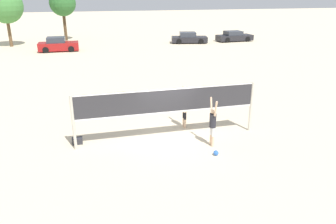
# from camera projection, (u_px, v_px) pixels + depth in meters

# --- Properties ---
(ground_plane) EXTENTS (200.00, 200.00, 0.00)m
(ground_plane) POSITION_uv_depth(u_px,v_px,m) (168.00, 139.00, 14.58)
(ground_plane) COLOR beige
(volleyball_net) EXTENTS (8.05, 0.12, 2.34)m
(volleyball_net) POSITION_uv_depth(u_px,v_px,m) (168.00, 104.00, 14.01)
(volleyball_net) COLOR beige
(volleyball_net) RESTS_ON ground_plane
(player_spiker) EXTENTS (0.28, 0.70, 2.08)m
(player_spiker) POSITION_uv_depth(u_px,v_px,m) (213.00, 122.00, 13.60)
(player_spiker) COLOR beige
(player_spiker) RESTS_ON ground_plane
(player_blocker) EXTENTS (0.28, 0.68, 1.97)m
(player_blocker) POSITION_uv_depth(u_px,v_px,m) (185.00, 107.00, 15.50)
(player_blocker) COLOR beige
(player_blocker) RESTS_ON ground_plane
(volleyball) EXTENTS (0.21, 0.21, 0.21)m
(volleyball) POSITION_uv_depth(u_px,v_px,m) (216.00, 153.00, 13.10)
(volleyball) COLOR blue
(volleyball) RESTS_ON ground_plane
(gear_bag) EXTENTS (0.44, 0.33, 0.26)m
(gear_bag) POSITION_uv_depth(u_px,v_px,m) (77.00, 141.00, 14.11)
(gear_bag) COLOR #2D2D33
(gear_bag) RESTS_ON ground_plane
(parked_car_near) EXTENTS (4.73, 2.81, 1.34)m
(parked_car_near) POSITION_uv_depth(u_px,v_px,m) (189.00, 38.00, 41.30)
(parked_car_near) COLOR #232328
(parked_car_near) RESTS_ON ground_plane
(parked_car_mid) EXTENTS (4.75, 2.13, 1.33)m
(parked_car_mid) POSITION_uv_depth(u_px,v_px,m) (234.00, 37.00, 42.74)
(parked_car_mid) COLOR #232328
(parked_car_mid) RESTS_ON ground_plane
(parked_car_far) EXTENTS (4.20, 2.04, 1.52)m
(parked_car_far) POSITION_uv_depth(u_px,v_px,m) (58.00, 45.00, 35.64)
(parked_car_far) COLOR maroon
(parked_car_far) RESTS_ON ground_plane
(tree_left_cluster) EXTENTS (3.34, 3.34, 6.43)m
(tree_left_cluster) POSITION_uv_depth(u_px,v_px,m) (63.00, 3.00, 41.98)
(tree_left_cluster) COLOR #4C3823
(tree_left_cluster) RESTS_ON ground_plane
(tree_right_cluster) EXTENTS (3.95, 3.95, 6.59)m
(tree_right_cluster) POSITION_uv_depth(u_px,v_px,m) (5.00, 6.00, 37.27)
(tree_right_cluster) COLOR brown
(tree_right_cluster) RESTS_ON ground_plane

